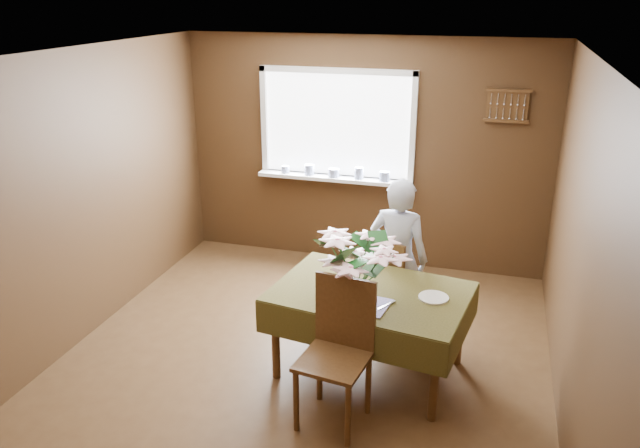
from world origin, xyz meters
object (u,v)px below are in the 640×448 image
(dining_table, at_px, (370,301))
(flower_bouquet, at_px, (356,261))
(chair_near, at_px, (338,346))
(seated_woman, at_px, (398,258))
(chair_far, at_px, (391,280))

(dining_table, distance_m, flower_bouquet, 0.49)
(dining_table, relative_size, chair_near, 1.53)
(seated_woman, bearing_deg, dining_table, 89.43)
(chair_far, distance_m, flower_bouquet, 1.08)
(seated_woman, xyz_separation_m, flower_bouquet, (-0.17, -0.91, 0.34))
(chair_far, height_order, chair_near, chair_near)
(dining_table, height_order, flower_bouquet, flower_bouquet)
(dining_table, bearing_deg, seated_woman, 90.00)
(seated_woman, distance_m, flower_bouquet, 0.99)
(seated_woman, relative_size, flower_bouquet, 2.35)
(flower_bouquet, bearing_deg, chair_far, 82.46)
(dining_table, relative_size, flower_bouquet, 2.64)
(chair_near, distance_m, flower_bouquet, 0.63)
(chair_far, height_order, flower_bouquet, flower_bouquet)
(chair_far, bearing_deg, flower_bouquet, 108.99)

